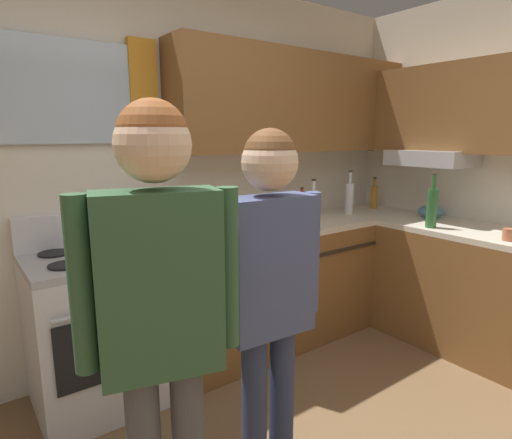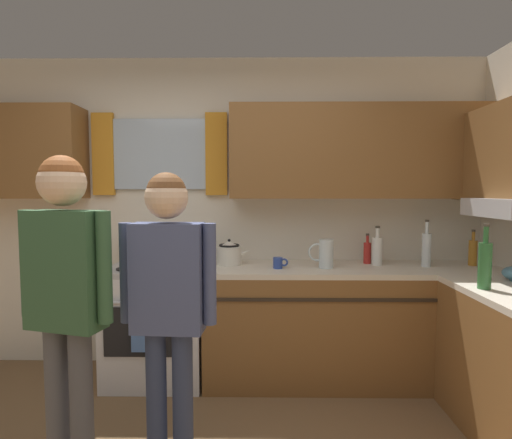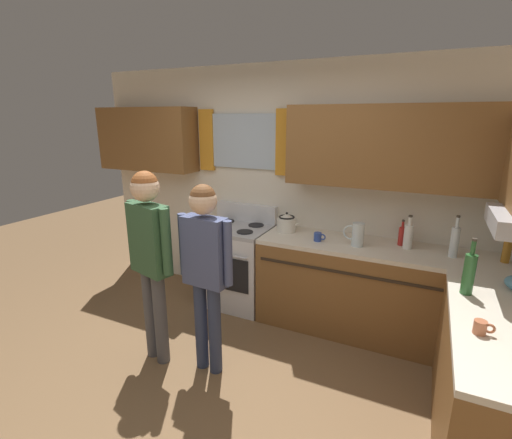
{
  "view_description": "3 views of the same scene",
  "coord_description": "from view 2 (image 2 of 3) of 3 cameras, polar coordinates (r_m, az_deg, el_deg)",
  "views": [
    {
      "loc": [
        -1.01,
        -0.84,
        1.55
      ],
      "look_at": [
        0.06,
        0.61,
        1.2
      ],
      "focal_mm": 29.71,
      "sensor_mm": 36.0,
      "label": 1
    },
    {
      "loc": [
        0.44,
        -1.59,
        1.49
      ],
      "look_at": [
        0.4,
        0.96,
        1.31
      ],
      "focal_mm": 28.35,
      "sensor_mm": 36.0,
      "label": 2
    },
    {
      "loc": [
        1.46,
        -1.82,
        2.06
      ],
      "look_at": [
        0.27,
        0.69,
        1.28
      ],
      "focal_mm": 25.67,
      "sensor_mm": 36.0,
      "label": 3
    }
  ],
  "objects": [
    {
      "name": "adult_in_plaid",
      "position": [
        2.11,
        -12.32,
        -9.57
      ],
      "size": [
        0.49,
        0.21,
        1.58
      ],
      "color": "#2D3856",
      "rests_on": "ground"
    },
    {
      "name": "mug_cobalt_blue",
      "position": [
        3.1,
        3.2,
        -6.13
      ],
      "size": [
        0.11,
        0.07,
        0.08
      ],
      "color": "#2D479E",
      "rests_on": "kitchen_counter_run"
    },
    {
      "name": "kitchen_counter_run",
      "position": [
        3.1,
        21.21,
        -15.86
      ],
      "size": [
        2.29,
        2.08,
        0.9
      ],
      "color": "brown",
      "rests_on": "ground"
    },
    {
      "name": "bottle_sauce_red",
      "position": [
        3.42,
        15.43,
        -4.46
      ],
      "size": [
        0.06,
        0.06,
        0.25
      ],
      "color": "red",
      "rests_on": "kitchen_counter_run"
    },
    {
      "name": "bottle_oil_amber",
      "position": [
        3.64,
        28.27,
        -4.05
      ],
      "size": [
        0.06,
        0.06,
        0.29
      ],
      "color": "#B27223",
      "rests_on": "kitchen_counter_run"
    },
    {
      "name": "adult_left",
      "position": [
        2.2,
        -25.3,
        -8.01
      ],
      "size": [
        0.5,
        0.25,
        1.66
      ],
      "color": "#4C4C51",
      "rests_on": "ground"
    },
    {
      "name": "water_pitcher",
      "position": [
        3.15,
        9.74,
        -4.76
      ],
      "size": [
        0.19,
        0.11,
        0.22
      ],
      "color": "silver",
      "rests_on": "kitchen_counter_run"
    },
    {
      "name": "bottle_milk_white",
      "position": [
        3.37,
        16.72,
        -4.17
      ],
      "size": [
        0.08,
        0.08,
        0.31
      ],
      "color": "white",
      "rests_on": "kitchen_counter_run"
    },
    {
      "name": "bottle_wine_green",
      "position": [
        2.8,
        29.58,
        -5.48
      ],
      "size": [
        0.08,
        0.08,
        0.39
      ],
      "color": "#2D6633",
      "rests_on": "kitchen_counter_run"
    },
    {
      "name": "bottle_tall_clear",
      "position": [
        3.43,
        22.91,
        -3.81
      ],
      "size": [
        0.07,
        0.07,
        0.37
      ],
      "color": "silver",
      "rests_on": "kitchen_counter_run"
    },
    {
      "name": "back_wall_unit",
      "position": [
        3.43,
        -5.68,
        4.24
      ],
      "size": [
        4.6,
        0.42,
        2.6
      ],
      "color": "silver",
      "rests_on": "ground"
    },
    {
      "name": "stovetop_kettle",
      "position": [
        3.27,
        -3.77,
        -4.69
      ],
      "size": [
        0.27,
        0.2,
        0.21
      ],
      "color": "silver",
      "rests_on": "kitchen_counter_run"
    },
    {
      "name": "stove_oven",
      "position": [
        3.4,
        -13.65,
        -13.6
      ],
      "size": [
        0.74,
        0.67,
        1.1
      ],
      "color": "silver",
      "rests_on": "ground"
    }
  ]
}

